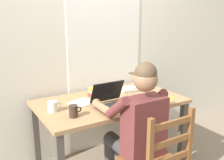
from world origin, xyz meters
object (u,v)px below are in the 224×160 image
Objects in this scene: computer_mouse at (142,101)px; book_stack_side at (98,92)px; landscape_photo_print at (168,98)px; desk at (110,109)px; seated_person at (136,125)px; book_stack_main at (129,89)px; laptop at (112,101)px; coffee_mug_white at (53,107)px; coffee_mug_dark at (74,111)px.

book_stack_side is at bearing 122.16° from computer_mouse.
computer_mouse is at bearing 176.26° from landscape_photo_print.
desk is 0.49m from seated_person.
desk is at bearing -155.32° from book_stack_main.
computer_mouse is at bearing -57.84° from book_stack_side.
coffee_mug_white is at bearing 163.25° from laptop.
coffee_mug_dark is at bearing -62.12° from coffee_mug_white.
computer_mouse is (0.22, -0.23, 0.11)m from desk.
laptop is 0.30m from computer_mouse.
coffee_mug_dark is at bearing 148.34° from seated_person.
landscape_photo_print is (1.12, -0.26, -0.05)m from coffee_mug_white.
desk is at bearing 0.29° from coffee_mug_white.
coffee_mug_white is (-0.80, 0.23, 0.03)m from computer_mouse.
desk is 11.09× the size of landscape_photo_print.
laptop is at bearing 166.04° from computer_mouse.
book_stack_main is (0.12, 0.38, 0.00)m from computer_mouse.
desk is 0.60m from coffee_mug_white.
laptop reaches higher than coffee_mug_dark.
landscape_photo_print is at bearing -13.29° from coffee_mug_white.
book_stack_side is at bearing 145.00° from landscape_photo_print.
laptop is at bearing 97.02° from seated_person.
book_stack_side is at bearing 90.64° from seated_person.
coffee_mug_white is 1.11× the size of coffee_mug_dark.
desk is 4.37× the size of laptop.
seated_person reaches higher than laptop.
seated_person reaches higher than computer_mouse.
book_stack_main is 1.64× the size of landscape_photo_print.
book_stack_side is at bearing 18.08° from coffee_mug_white.
coffee_mug_dark is 0.55× the size of book_stack_side.
seated_person reaches higher than coffee_mug_dark.
coffee_mug_white reaches higher than book_stack_side.
desk is 0.23m from laptop.
book_stack_side is at bearing 41.08° from coffee_mug_dark.
landscape_photo_print is at bearing -3.34° from coffee_mug_dark.
laptop is (-0.04, 0.33, 0.12)m from seated_person.
coffee_mug_white is 0.58× the size of book_stack_main.
landscape_photo_print is at bearing -26.77° from desk.
desk is at bearing 156.19° from landscape_photo_print.
book_stack_main is at bearing 23.93° from coffee_mug_dark.
laptop is 1.62× the size of book_stack_side.
computer_mouse is 0.49× the size of book_stack_side.
landscape_photo_print is (0.56, 0.22, 0.07)m from seated_person.
seated_person reaches higher than book_stack_side.
coffee_mug_dark is 0.86× the size of landscape_photo_print.
coffee_mug_white is 0.61× the size of book_stack_side.
seated_person reaches higher than desk.
seated_person is 12.47× the size of computer_mouse.
landscape_photo_print is at bearing -10.23° from laptop.
coffee_mug_white is 0.93m from book_stack_main.
coffee_mug_white is (-0.56, 0.48, 0.12)m from seated_person.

